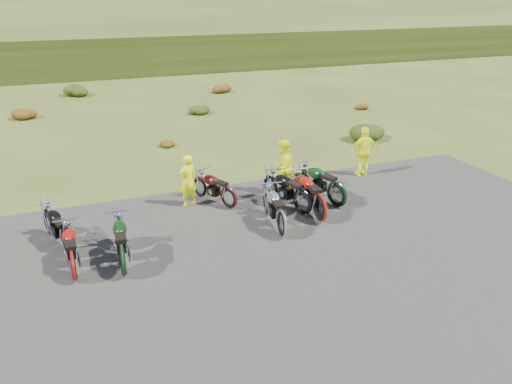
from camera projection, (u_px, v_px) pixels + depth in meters
name	position (u px, v px, depth m)	size (l,w,h in m)	color
ground	(251.00, 239.00, 13.49)	(300.00, 300.00, 0.00)	#394416
gravel_pad	(281.00, 276.00, 11.77)	(20.00, 12.00, 0.04)	black
hill_slope	(95.00, 48.00, 56.59)	(300.00, 46.00, 3.00)	#313C14
hill_plateau	(72.00, 19.00, 108.30)	(300.00, 90.00, 9.17)	#313C14
shrub_2	(23.00, 112.00, 25.57)	(1.30, 1.30, 0.77)	#5A250B
shrub_3	(77.00, 89.00, 31.09)	(1.56, 1.56, 0.92)	black
shrub_4	(165.00, 142.00, 21.20)	(0.77, 0.77, 0.45)	#5A250B
shrub_5	(199.00, 109.00, 26.72)	(1.03, 1.03, 0.61)	black
shrub_6	(220.00, 87.00, 32.23)	(1.30, 1.30, 0.77)	#5A250B
shrub_7	(368.00, 129.00, 22.23)	(1.56, 1.56, 0.92)	black
shrub_8	(359.00, 105.00, 27.86)	(0.77, 0.77, 0.45)	#5A250B
motorcycle_0	(70.00, 255.00, 12.68)	(2.09, 0.70, 1.09)	black
motorcycle_1	(76.00, 280.00, 11.60)	(2.03, 0.68, 1.06)	#970D0B
motorcycle_2	(125.00, 275.00, 11.80)	(2.18, 0.73, 1.14)	black
motorcycle_3	(282.00, 237.00, 13.62)	(2.17, 0.72, 1.14)	silver
motorcycle_4	(229.00, 209.00, 15.35)	(1.99, 0.66, 1.04)	#4E0D12
motorcycle_5	(302.00, 214.00, 14.97)	(2.22, 0.74, 1.16)	black
motorcycle_6	(319.00, 222.00, 14.51)	(2.32, 0.77, 1.21)	#96140A
motorcycle_7	(336.00, 207.00, 15.47)	(2.30, 0.77, 1.20)	black
person_middle	(188.00, 181.00, 15.26)	(0.59, 0.39, 1.63)	#E0ED0C
person_right_a	(283.00, 168.00, 16.14)	(0.88, 0.69, 1.81)	#E0ED0C
person_right_b	(364.00, 152.00, 17.74)	(1.04, 0.43, 1.77)	#E0ED0C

